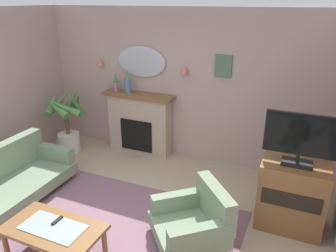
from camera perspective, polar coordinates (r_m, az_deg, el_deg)
floor at (r=4.28m, az=-12.51°, el=-20.34°), size 6.24×6.37×0.10m
wall_back at (r=5.79m, az=2.33°, el=7.07°), size 6.24×0.10×2.66m
patterned_rug at (r=4.36m, az=-10.97°, el=-18.28°), size 3.20×2.40×0.01m
fireplace at (r=6.14m, az=-5.05°, el=0.41°), size 1.36×0.36×1.16m
mantel_vase_right at (r=6.11m, az=-9.15°, el=7.69°), size 0.10×0.10×0.33m
mantel_vase_centre at (r=5.98m, az=-7.12°, el=7.65°), size 0.12×0.12×0.43m
wall_mirror at (r=5.95m, az=-4.74°, el=11.16°), size 0.96×0.06×0.56m
wall_sconce_left at (r=6.36m, az=-11.84°, el=11.00°), size 0.14×0.14×0.14m
wall_sconce_right at (r=5.56m, az=2.88°, el=9.96°), size 0.14×0.14×0.14m
framed_picture at (r=5.41m, az=9.67°, el=10.33°), size 0.28×0.03×0.36m
coffee_table at (r=3.96m, az=-19.46°, el=-17.05°), size 1.10×0.60×0.45m
tv_remote at (r=3.98m, az=-18.88°, el=-15.46°), size 0.04×0.16×0.02m
floral_couch at (r=5.33m, az=-25.87°, el=-8.24°), size 0.89×1.74×0.76m
armchair_by_coffee_table at (r=4.05m, az=4.87°, el=-16.04°), size 1.14×1.14×0.71m
tv_cabinet at (r=4.48m, az=20.88°, el=-11.25°), size 0.80×0.57×0.90m
tv_flatscreen at (r=4.11m, az=22.31°, el=-1.98°), size 0.84×0.24×0.65m
potted_plant_tall_palm at (r=6.40m, az=-17.34°, el=1.24°), size 0.81×0.82×1.24m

